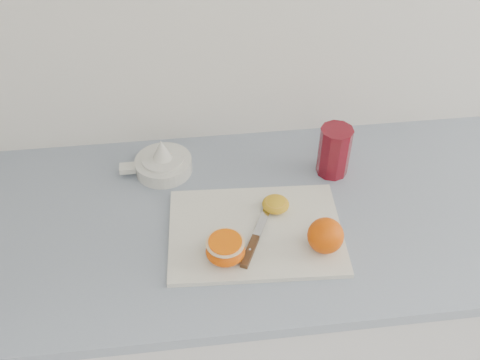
# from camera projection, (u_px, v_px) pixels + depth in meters

# --- Properties ---
(counter) EXTENTS (2.46, 0.64, 0.89)m
(counter) POSITION_uv_depth(u_px,v_px,m) (253.00, 318.00, 1.55)
(counter) COLOR silver
(counter) RESTS_ON ground
(cutting_board) EXTENTS (0.40, 0.30, 0.01)m
(cutting_board) POSITION_uv_depth(u_px,v_px,m) (256.00, 232.00, 1.20)
(cutting_board) COLOR beige
(cutting_board) RESTS_ON counter
(whole_orange) EXTENTS (0.08, 0.08, 0.08)m
(whole_orange) POSITION_uv_depth(u_px,v_px,m) (325.00, 236.00, 1.13)
(whole_orange) COLOR #D46D06
(whole_orange) RESTS_ON cutting_board
(half_orange) EXTENTS (0.08, 0.08, 0.05)m
(half_orange) POSITION_uv_depth(u_px,v_px,m) (225.00, 249.00, 1.12)
(half_orange) COLOR #D46D06
(half_orange) RESTS_ON cutting_board
(squeezed_shell) EXTENTS (0.06, 0.06, 0.03)m
(squeezed_shell) POSITION_uv_depth(u_px,v_px,m) (276.00, 204.00, 1.23)
(squeezed_shell) COLOR gold
(squeezed_shell) RESTS_ON cutting_board
(paring_knife) EXTENTS (0.10, 0.19, 0.01)m
(paring_knife) POSITION_uv_depth(u_px,v_px,m) (252.00, 245.00, 1.15)
(paring_knife) COLOR #472C1B
(paring_knife) RESTS_ON cutting_board
(citrus_juicer) EXTENTS (0.18, 0.14, 0.10)m
(citrus_juicer) POSITION_uv_depth(u_px,v_px,m) (163.00, 163.00, 1.34)
(citrus_juicer) COLOR white
(citrus_juicer) RESTS_ON counter
(red_tumbler) EXTENTS (0.08, 0.08, 0.13)m
(red_tumbler) POSITION_uv_depth(u_px,v_px,m) (334.00, 153.00, 1.32)
(red_tumbler) COLOR maroon
(red_tumbler) RESTS_ON counter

